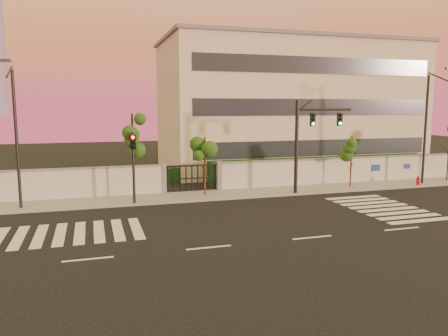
# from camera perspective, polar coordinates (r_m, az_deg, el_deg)

# --- Properties ---
(ground) EXTENTS (120.00, 120.00, 0.00)m
(ground) POSITION_cam_1_polar(r_m,az_deg,el_deg) (21.02, 11.44, -8.90)
(ground) COLOR black
(ground) RESTS_ON ground
(sidewalk) EXTENTS (60.00, 3.00, 0.15)m
(sidewalk) POSITION_cam_1_polar(r_m,az_deg,el_deg) (30.35, 1.99, -3.34)
(sidewalk) COLOR gray
(sidewalk) RESTS_ON ground
(perimeter_wall) EXTENTS (60.00, 0.36, 2.20)m
(perimeter_wall) POSITION_cam_1_polar(r_m,az_deg,el_deg) (31.61, 1.29, -1.04)
(perimeter_wall) COLOR #B8BBC0
(perimeter_wall) RESTS_ON ground
(hedge_row) EXTENTS (41.00, 4.25, 1.80)m
(hedge_row) POSITION_cam_1_polar(r_m,az_deg,el_deg) (34.55, 1.54, -0.69)
(hedge_row) COLOR black
(hedge_row) RESTS_ON ground
(institutional_building) EXTENTS (24.40, 12.40, 12.25)m
(institutional_building) POSITION_cam_1_polar(r_m,az_deg,el_deg) (43.81, 8.36, 8.09)
(institutional_building) COLOR beige
(institutional_building) RESTS_ON ground
(road_markings) EXTENTS (57.00, 7.62, 0.02)m
(road_markings) POSITION_cam_1_polar(r_m,az_deg,el_deg) (23.67, 3.68, -6.80)
(road_markings) COLOR silver
(road_markings) RESTS_ON ground
(street_tree_c) EXTENTS (1.60, 1.27, 5.63)m
(street_tree_c) POSITION_cam_1_polar(r_m,az_deg,el_deg) (27.93, -11.82, 3.92)
(street_tree_c) COLOR #382314
(street_tree_c) RESTS_ON ground
(street_tree_d) EXTENTS (1.46, 1.16, 4.05)m
(street_tree_d) POSITION_cam_1_polar(r_m,az_deg,el_deg) (29.09, -2.48, 1.97)
(street_tree_d) COLOR #382314
(street_tree_d) RESTS_ON ground
(street_tree_e) EXTENTS (1.38, 1.10, 3.92)m
(street_tree_e) POSITION_cam_1_polar(r_m,az_deg,el_deg) (33.62, 16.33, 2.30)
(street_tree_e) COLOR #382314
(street_tree_e) RESTS_ON ground
(traffic_signal_main) EXTENTS (4.10, 0.60, 6.48)m
(traffic_signal_main) POSITION_cam_1_polar(r_m,az_deg,el_deg) (30.40, 10.87, 4.19)
(traffic_signal_main) COLOR black
(traffic_signal_main) RESTS_ON ground
(traffic_signal_secondary) EXTENTS (0.35, 0.34, 4.55)m
(traffic_signal_secondary) POSITION_cam_1_polar(r_m,az_deg,el_deg) (27.12, -11.77, 1.14)
(traffic_signal_secondary) COLOR black
(traffic_signal_secondary) RESTS_ON ground
(streetlight_west) EXTENTS (0.51, 2.05, 8.53)m
(streetlight_west) POSITION_cam_1_polar(r_m,az_deg,el_deg) (27.70, -25.57, 4.25)
(streetlight_west) COLOR black
(streetlight_west) RESTS_ON ground
(streetlight_east) EXTENTS (0.53, 2.12, 8.81)m
(streetlight_east) POSITION_cam_1_polar(r_m,az_deg,el_deg) (36.70, 25.04, 5.26)
(streetlight_east) COLOR black
(streetlight_east) RESTS_ON ground
(fire_hydrant) EXTENTS (0.31, 0.31, 0.83)m
(fire_hydrant) POSITION_cam_1_polar(r_m,az_deg,el_deg) (36.29, 24.02, -1.61)
(fire_hydrant) COLOR red
(fire_hydrant) RESTS_ON ground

